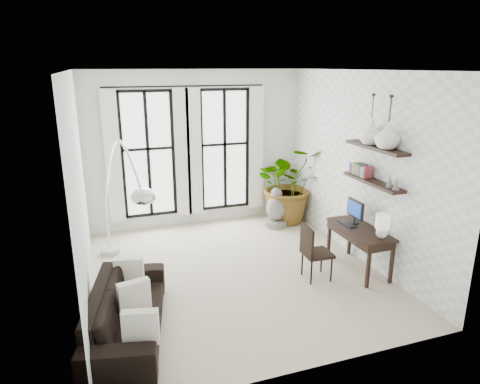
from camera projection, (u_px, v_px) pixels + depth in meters
name	position (u px, v px, depth m)	size (l,w,h in m)	color
floor	(235.00, 272.00, 7.04)	(5.00, 5.00, 0.00)	#C0B098
ceiling	(234.00, 70.00, 6.13)	(5.00, 5.00, 0.00)	white
wall_left	(79.00, 191.00, 5.88)	(5.00, 5.00, 0.00)	silver
wall_right	(359.00, 167.00, 7.29)	(5.00, 5.00, 0.00)	white
wall_back	(196.00, 149.00, 8.85)	(4.50, 4.50, 0.00)	white
windows	(188.00, 152.00, 8.74)	(3.26, 0.13, 2.65)	white
wall_shelves	(373.00, 167.00, 6.71)	(0.25, 1.30, 0.60)	black
sofa	(127.00, 311.00, 5.36)	(2.15, 0.84, 0.63)	black
throw_pillows	(134.00, 296.00, 5.34)	(0.40, 1.52, 0.40)	silver
plant	(290.00, 184.00, 9.14)	(1.51, 1.31, 1.68)	#2D7228
desk	(362.00, 232.00, 6.87)	(0.53, 1.25, 1.13)	black
desk_chair	(313.00, 249.00, 6.67)	(0.45, 0.45, 0.90)	black
arc_lamp	(119.00, 172.00, 6.15)	(0.72, 2.84, 2.29)	silver
buddha	(276.00, 210.00, 8.95)	(0.47, 0.47, 0.84)	slate
vase_a	(388.00, 136.00, 6.30)	(0.37, 0.37, 0.38)	white
vase_b	(371.00, 132.00, 6.66)	(0.37, 0.37, 0.38)	white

